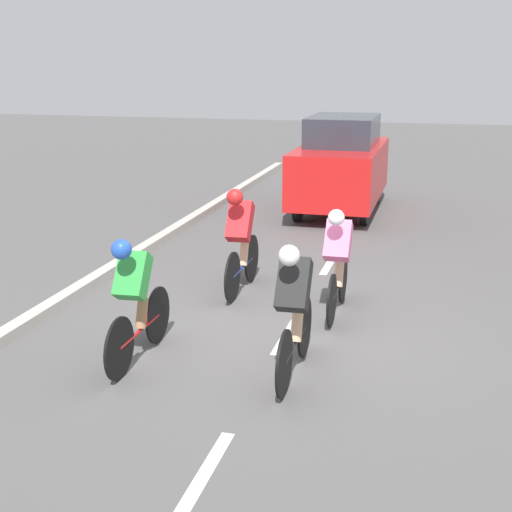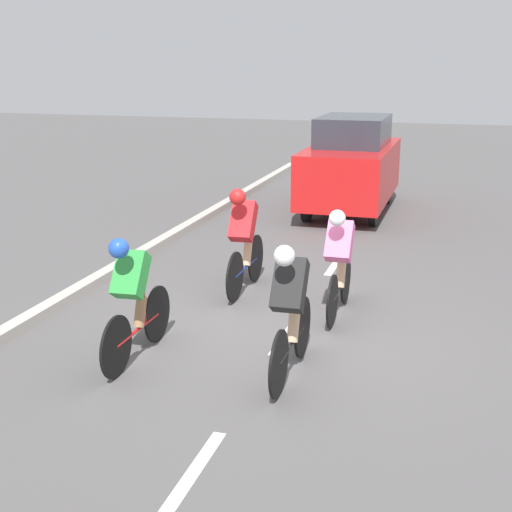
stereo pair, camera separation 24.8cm
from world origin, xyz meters
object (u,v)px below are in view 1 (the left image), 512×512
(cyclist_black, at_px, (294,308))
(cyclist_pink, at_px, (338,259))
(cyclist_green, at_px, (135,297))
(cyclist_red, at_px, (240,238))
(support_car, at_px, (341,164))

(cyclist_black, bearing_deg, cyclist_pink, -94.38)
(cyclist_green, bearing_deg, cyclist_black, -178.23)
(cyclist_red, bearing_deg, cyclist_green, 80.53)
(support_car, bearing_deg, cyclist_pink, 98.00)
(cyclist_green, bearing_deg, support_car, -96.50)
(cyclist_green, bearing_deg, cyclist_pink, -132.79)
(cyclist_red, distance_m, cyclist_black, 2.88)
(cyclist_pink, height_order, support_car, support_car)
(cyclist_green, bearing_deg, cyclist_red, -99.47)
(cyclist_black, bearing_deg, cyclist_green, 1.77)
(cyclist_red, relative_size, cyclist_black, 0.98)
(support_car, bearing_deg, cyclist_green, 83.50)
(cyclist_pink, distance_m, cyclist_black, 2.00)
(cyclist_red, bearing_deg, support_car, -95.19)
(cyclist_green, distance_m, support_car, 8.65)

